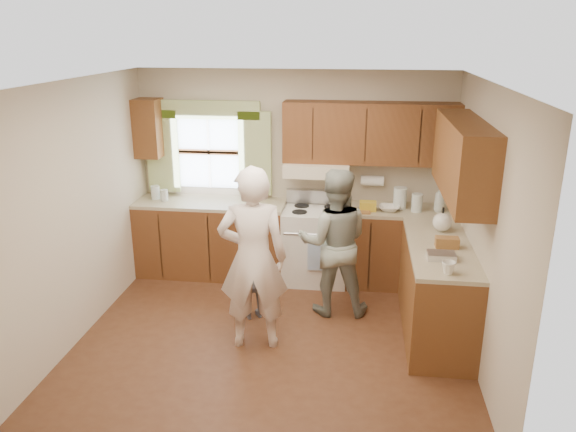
# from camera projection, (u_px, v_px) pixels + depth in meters

# --- Properties ---
(room) EXTENTS (3.80, 3.80, 3.80)m
(room) POSITION_uv_depth(u_px,v_px,m) (272.00, 219.00, 5.23)
(room) COLOR #492816
(room) RESTS_ON ground
(kitchen_fixtures) EXTENTS (3.80, 2.25, 2.15)m
(kitchen_fixtures) POSITION_uv_depth(u_px,v_px,m) (341.00, 225.00, 6.30)
(kitchen_fixtures) COLOR #3E200D
(kitchen_fixtures) RESTS_ON ground
(stove) EXTENTS (0.76, 0.67, 1.07)m
(stove) POSITION_uv_depth(u_px,v_px,m) (315.00, 244.00, 6.79)
(stove) COLOR silver
(stove) RESTS_ON ground
(woman_left) EXTENTS (0.70, 0.51, 1.79)m
(woman_left) POSITION_uv_depth(u_px,v_px,m) (253.00, 259.00, 5.23)
(woman_left) COLOR white
(woman_left) RESTS_ON ground
(woman_right) EXTENTS (0.82, 0.66, 1.59)m
(woman_right) POSITION_uv_depth(u_px,v_px,m) (334.00, 242.00, 5.91)
(woman_right) COLOR #233C31
(woman_right) RESTS_ON ground
(child) EXTENTS (0.51, 0.38, 0.80)m
(child) POSITION_uv_depth(u_px,v_px,m) (254.00, 283.00, 5.89)
(child) COLOR gray
(child) RESTS_ON ground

